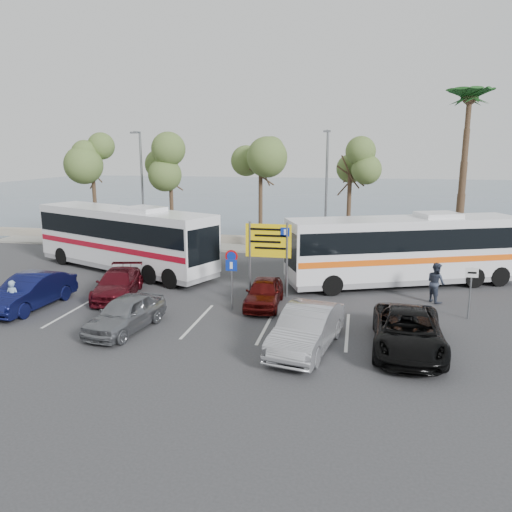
% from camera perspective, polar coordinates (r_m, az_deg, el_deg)
% --- Properties ---
extents(ground, '(120.00, 120.00, 0.00)m').
position_cam_1_polar(ground, '(21.52, -2.78, -6.75)').
color(ground, '#313133').
rests_on(ground, ground).
extents(kerb_strip, '(44.00, 2.40, 0.15)m').
position_cam_1_polar(kerb_strip, '(34.79, 2.94, 0.70)').
color(kerb_strip, gray).
rests_on(kerb_strip, ground).
extents(seawall, '(48.00, 0.80, 0.60)m').
position_cam_1_polar(seawall, '(36.69, 3.42, 1.65)').
color(seawall, gray).
rests_on(seawall, ground).
extents(sea, '(140.00, 140.00, 0.00)m').
position_cam_1_polar(sea, '(80.18, 7.98, 7.03)').
color(sea, '#445D6D').
rests_on(sea, ground).
extents(tree_far_left, '(3.20, 3.20, 7.60)m').
position_cam_1_polar(tree_far_left, '(38.76, -18.25, 10.60)').
color(tree_far_left, '#382619').
rests_on(tree_far_left, kerb_strip).
extents(tree_left, '(3.20, 3.20, 7.20)m').
position_cam_1_polar(tree_left, '(36.19, -9.80, 10.44)').
color(tree_left, '#382619').
rests_on(tree_left, kerb_strip).
extents(tree_mid, '(3.20, 3.20, 8.00)m').
position_cam_1_polar(tree_mid, '(34.36, 0.53, 11.62)').
color(tree_mid, '#382619').
rests_on(tree_mid, kerb_strip).
extents(tree_right, '(3.20, 3.20, 7.40)m').
position_cam_1_polar(tree_right, '(33.73, 10.76, 10.57)').
color(tree_right, '#382619').
rests_on(tree_right, kerb_strip).
extents(palm_tree, '(4.80, 4.80, 11.20)m').
position_cam_1_polar(palm_tree, '(34.44, 23.21, 16.03)').
color(palm_tree, '#382619').
rests_on(palm_tree, kerb_strip).
extents(street_lamp_left, '(0.45, 1.15, 8.01)m').
position_cam_1_polar(street_lamp_left, '(36.58, -12.94, 8.12)').
color(street_lamp_left, slate).
rests_on(street_lamp_left, kerb_strip).
extents(street_lamp_right, '(0.45, 1.15, 8.01)m').
position_cam_1_polar(street_lamp_right, '(33.38, 8.04, 7.96)').
color(street_lamp_right, slate).
rests_on(street_lamp_right, kerb_strip).
extents(direction_sign, '(2.20, 0.12, 3.60)m').
position_cam_1_polar(direction_sign, '(23.71, 1.43, 1.12)').
color(direction_sign, slate).
rests_on(direction_sign, ground).
extents(sign_no_stop, '(0.60, 0.08, 2.35)m').
position_cam_1_polar(sign_no_stop, '(23.45, -2.80, -1.16)').
color(sign_no_stop, slate).
rests_on(sign_no_stop, ground).
extents(sign_parking, '(0.50, 0.07, 2.25)m').
position_cam_1_polar(sign_parking, '(21.88, -2.82, -2.41)').
color(sign_parking, slate).
rests_on(sign_parking, ground).
extents(sign_taxi, '(0.50, 0.07, 2.20)m').
position_cam_1_polar(sign_taxi, '(22.41, 23.33, -3.19)').
color(sign_taxi, slate).
rests_on(sign_taxi, ground).
extents(lane_markings, '(12.02, 4.20, 0.01)m').
position_cam_1_polar(lane_markings, '(20.92, -6.52, -7.37)').
color(lane_markings, silver).
rests_on(lane_markings, ground).
extents(coach_bus_left, '(12.37, 7.42, 3.85)m').
position_cam_1_polar(coach_bus_left, '(29.80, -14.89, 1.73)').
color(coach_bus_left, white).
rests_on(coach_bus_left, ground).
extents(coach_bus_right, '(12.14, 6.95, 3.76)m').
position_cam_1_polar(coach_bus_right, '(26.83, 16.49, 0.42)').
color(coach_bus_right, white).
rests_on(coach_bus_right, ground).
extents(car_silver_a, '(2.21, 4.23, 1.37)m').
position_cam_1_polar(car_silver_a, '(20.19, -14.69, -6.37)').
color(car_silver_a, slate).
rests_on(car_silver_a, ground).
extents(car_blue, '(1.95, 4.74, 1.53)m').
position_cam_1_polar(car_blue, '(24.35, -24.37, -3.72)').
color(car_blue, '#0D113F').
rests_on(car_blue, ground).
extents(car_maroon, '(2.77, 4.74, 1.29)m').
position_cam_1_polar(car_maroon, '(24.76, -15.51, -3.09)').
color(car_maroon, '#530D17').
rests_on(car_maroon, ground).
extents(car_red, '(1.65, 3.79, 1.27)m').
position_cam_1_polar(car_red, '(22.49, 0.92, -4.20)').
color(car_red, '#440A09').
rests_on(car_red, ground).
extents(suv_black, '(2.53, 5.22, 1.43)m').
position_cam_1_polar(suv_black, '(18.41, 16.97, -8.24)').
color(suv_black, black).
rests_on(suv_black, ground).
extents(car_silver_b, '(2.49, 4.94, 1.55)m').
position_cam_1_polar(car_silver_b, '(17.80, 5.82, -8.26)').
color(car_silver_b, '#98989E').
rests_on(car_silver_b, ground).
extents(pedestrian_near, '(0.58, 0.38, 1.58)m').
position_cam_1_polar(pedestrian_near, '(23.47, -25.99, -4.37)').
color(pedestrian_near, '#7D9AB7').
rests_on(pedestrian_near, ground).
extents(pedestrian_far, '(1.06, 1.14, 1.87)m').
position_cam_1_polar(pedestrian_far, '(24.48, 19.87, -2.86)').
color(pedestrian_far, '#303748').
rests_on(pedestrian_far, ground).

